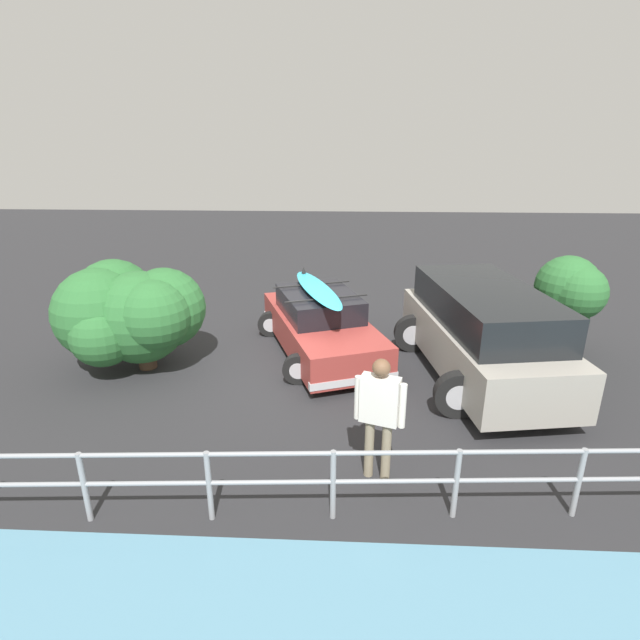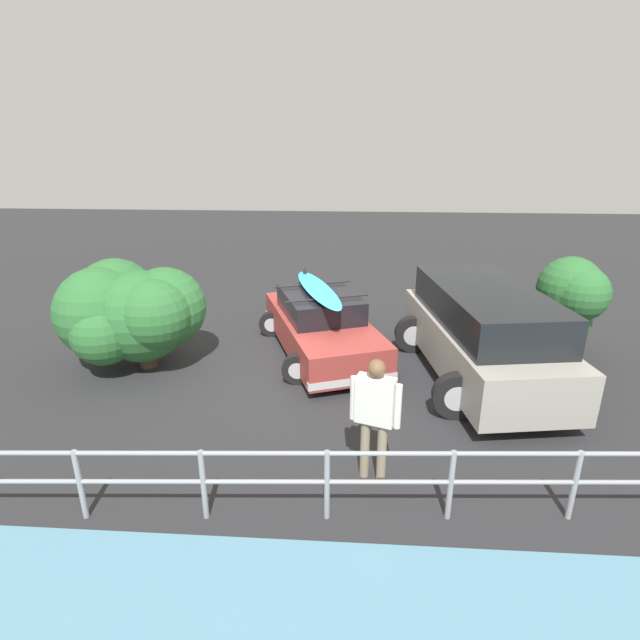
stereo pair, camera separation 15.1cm
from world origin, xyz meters
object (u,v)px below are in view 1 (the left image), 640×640
Objects in this scene: sedan_car at (321,325)px; person_bystander at (379,409)px; suv_car at (482,332)px; bush_near_right at (562,303)px; bush_near_left at (128,313)px.

person_bystander is at bearing 102.85° from sedan_car.
bush_near_right is at bearing -146.56° from suv_car.
suv_car reaches higher than sedan_car.
person_bystander is 5.97m from bush_near_right.
bush_near_right is at bearing -132.59° from person_bystander.
suv_car is at bearing -124.00° from person_bystander.
sedan_car is 3.23m from suv_car.
bush_near_left is at bearing -34.77° from person_bystander.
suv_car is at bearing 33.44° from bush_near_right.
bush_near_left reaches higher than person_bystander.
bush_near_left is 1.36× the size of bush_near_right.
bush_near_left is (4.60, -3.20, 0.10)m from person_bystander.
person_bystander is at bearing 47.41° from bush_near_right.
person_bystander is 0.61× the size of bush_near_left.
bush_near_left reaches higher than sedan_car.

